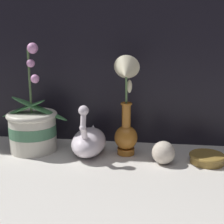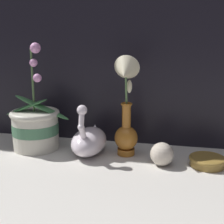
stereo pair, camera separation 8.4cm
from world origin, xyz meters
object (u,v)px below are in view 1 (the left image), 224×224
swan_figurine (89,140)px  amber_dish (207,158)px  blue_vase (126,112)px  orchid_potted_plant (33,127)px  glass_sphere (163,153)px

swan_figurine → amber_dish: swan_figurine is taller
blue_vase → swan_figurine: bearing=-176.2°
swan_figurine → amber_dish: (0.40, -0.02, -0.03)m
blue_vase → amber_dish: bearing=-6.9°
orchid_potted_plant → amber_dish: orchid_potted_plant is taller
swan_figurine → blue_vase: size_ratio=0.60×
swan_figurine → orchid_potted_plant: bearing=176.6°
swan_figurine → glass_sphere: 0.26m
amber_dish → glass_sphere: bearing=-170.1°
glass_sphere → swan_figurine: bearing=169.2°
swan_figurine → amber_dish: bearing=-3.5°
orchid_potted_plant → blue_vase: 0.35m
orchid_potted_plant → glass_sphere: orchid_potted_plant is taller
swan_figurine → blue_vase: blue_vase is taller
swan_figurine → amber_dish: size_ratio=1.78×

